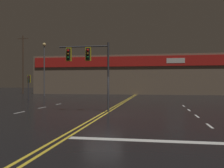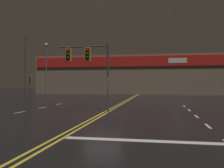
% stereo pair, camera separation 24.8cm
% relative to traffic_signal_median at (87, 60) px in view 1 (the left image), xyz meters
% --- Properties ---
extents(ground_plane, '(200.00, 200.00, 0.00)m').
position_rel_traffic_signal_median_xyz_m(ground_plane, '(1.38, -1.12, -3.74)').
color(ground_plane, black).
extents(road_markings, '(17.77, 60.00, 0.01)m').
position_rel_traffic_signal_median_xyz_m(road_markings, '(2.71, -2.72, -3.73)').
color(road_markings, gold).
rests_on(road_markings, ground).
extents(traffic_signal_median, '(3.71, 0.36, 4.94)m').
position_rel_traffic_signal_median_xyz_m(traffic_signal_median, '(0.00, 0.00, 0.00)').
color(traffic_signal_median, '#38383D').
rests_on(traffic_signal_median, ground).
extents(traffic_signal_corner_northwest, '(0.42, 0.36, 3.12)m').
position_rel_traffic_signal_median_xyz_m(traffic_signal_corner_northwest, '(-10.85, 11.84, -1.45)').
color(traffic_signal_corner_northwest, '#38383D').
rests_on(traffic_signal_corner_northwest, ground).
extents(streetlight_far_left, '(0.56, 0.56, 8.88)m').
position_rel_traffic_signal_median_xyz_m(streetlight_far_left, '(-13.51, 22.06, 1.98)').
color(streetlight_far_left, '#59595E').
rests_on(streetlight_far_left, ground).
extents(building_backdrop, '(40.66, 10.23, 7.47)m').
position_rel_traffic_signal_median_xyz_m(building_backdrop, '(1.38, 33.78, 0.01)').
color(building_backdrop, '#7A6651').
rests_on(building_backdrop, ground).
extents(utility_pole_row, '(47.62, 0.26, 11.66)m').
position_rel_traffic_signal_median_xyz_m(utility_pole_row, '(0.30, 28.89, 2.01)').
color(utility_pole_row, '#4C3828').
rests_on(utility_pole_row, ground).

